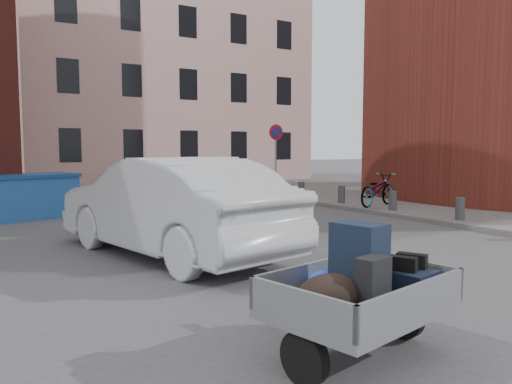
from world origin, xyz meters
TOP-DOWN VIEW (x-y plane):
  - ground at (0.00, 0.00)m, footprint 120.00×120.00m
  - sidewalk at (10.00, 4.00)m, footprint 9.00×24.00m
  - building_pink at (6.00, 22.00)m, footprint 16.00×8.00m
  - no_parking_sign at (6.00, 9.48)m, footprint 0.60×0.09m
  - bollards at (6.00, 3.40)m, footprint 0.22×9.02m
  - barriers at (4.20, 15.00)m, footprint 4.70×0.18m
  - trailer at (-1.42, -3.44)m, footprint 1.80×1.94m
  - dumpster at (-3.12, 7.78)m, footprint 3.10×2.20m
  - silver_car at (-1.28, 1.48)m, footprint 2.85×5.44m
  - bicycle at (6.37, 4.40)m, footprint 1.96×1.16m

SIDE VIEW (x-z plane):
  - ground at x=0.00m, z-range 0.00..0.00m
  - sidewalk at x=10.00m, z-range 0.00..0.12m
  - bollards at x=6.00m, z-range 0.12..0.67m
  - barriers at x=4.20m, z-range 0.00..1.00m
  - dumpster at x=-3.12m, z-range 0.00..1.18m
  - bicycle at x=6.37m, z-range 0.12..1.10m
  - trailer at x=-1.42m, z-range 0.01..1.21m
  - silver_car at x=-1.28m, z-range 0.00..1.71m
  - no_parking_sign at x=6.00m, z-range 0.69..3.34m
  - building_pink at x=6.00m, z-range 0.00..14.00m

